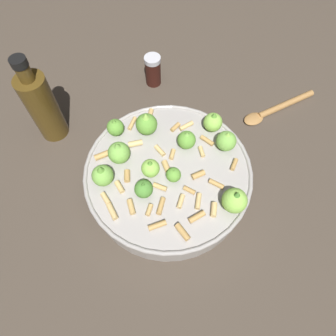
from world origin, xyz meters
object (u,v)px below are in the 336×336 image
Objects in this scene: olive_oil_bottle at (42,106)px; wooden_spoon at (275,109)px; pepper_shaker at (153,70)px; cooking_pan at (168,175)px.

wooden_spoon is (0.50, -0.23, -0.08)m from olive_oil_bottle.
wooden_spoon is (0.21, -0.24, -0.04)m from pepper_shaker.
cooking_pan is 0.31m from pepper_shaker.
pepper_shaker is at bearing 66.26° from cooking_pan.
olive_oil_bottle reaches higher than cooking_pan.
cooking_pan is at bearing -58.62° from olive_oil_bottle.
olive_oil_bottle is (-0.29, -0.02, 0.05)m from pepper_shaker.
pepper_shaker is at bearing 131.22° from wooden_spoon.
cooking_pan reaches higher than pepper_shaker.
wooden_spoon is (0.34, 0.04, -0.03)m from cooking_pan.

